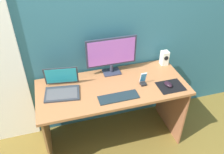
{
  "coord_description": "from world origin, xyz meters",
  "views": [
    {
      "loc": [
        -0.5,
        -1.73,
        2.15
      ],
      "look_at": [
        -0.01,
        -0.02,
        0.87
      ],
      "focal_mm": 37.71,
      "sensor_mm": 36.0,
      "label": 1
    }
  ],
  "objects": [
    {
      "name": "phone_in_dock",
      "position": [
        0.3,
        -0.05,
        0.8
      ],
      "size": [
        0.06,
        0.06,
        0.14
      ],
      "color": "black",
      "rests_on": "desk"
    },
    {
      "name": "desk",
      "position": [
        0.0,
        0.0,
        0.59
      ],
      "size": [
        1.46,
        0.63,
        0.75
      ],
      "color": "#9E633B",
      "rests_on": "ground_plane"
    },
    {
      "name": "wall_back",
      "position": [
        0.0,
        0.36,
        1.25
      ],
      "size": [
        6.0,
        0.04,
        2.5
      ],
      "primitive_type": "cube",
      "color": "#2D6478",
      "rests_on": "ground_plane"
    },
    {
      "name": "laptop",
      "position": [
        -0.48,
        0.05,
        0.79
      ],
      "size": [
        0.35,
        0.31,
        0.22
      ],
      "color": "#2B3038",
      "rests_on": "desk"
    },
    {
      "name": "keyboard_external",
      "position": [
        0.01,
        -0.18,
        0.75
      ],
      "size": [
        0.37,
        0.13,
        0.01
      ],
      "primitive_type": "cube",
      "rotation": [
        0.0,
        0.0,
        0.01
      ],
      "color": "#18272E",
      "rests_on": "desk"
    },
    {
      "name": "monitor",
      "position": [
        0.06,
        0.23,
        0.97
      ],
      "size": [
        0.52,
        0.14,
        0.4
      ],
      "color": "#2A2E41",
      "rests_on": "desk"
    },
    {
      "name": "ground_plane",
      "position": [
        0.0,
        0.0,
        0.0
      ],
      "size": [
        8.0,
        8.0,
        0.0
      ],
      "primitive_type": "plane",
      "color": "brown"
    },
    {
      "name": "mouse",
      "position": [
        0.52,
        -0.15,
        0.77
      ],
      "size": [
        0.08,
        0.11,
        0.04
      ],
      "primitive_type": "ellipsoid",
      "rotation": [
        0.0,
        0.0,
        0.17
      ],
      "color": "black",
      "rests_on": "mousepad"
    },
    {
      "name": "mousepad",
      "position": [
        0.54,
        -0.16,
        0.75
      ],
      "size": [
        0.25,
        0.2,
        0.0
      ],
      "primitive_type": "cube",
      "color": "black",
      "rests_on": "desk"
    },
    {
      "name": "speaker_right",
      "position": [
        0.66,
        0.23,
        0.83
      ],
      "size": [
        0.08,
        0.08,
        0.16
      ],
      "color": "white",
      "rests_on": "desk"
    }
  ]
}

